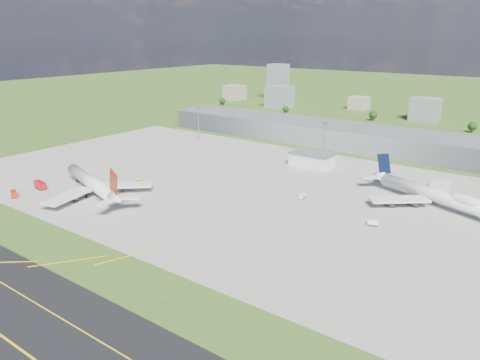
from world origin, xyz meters
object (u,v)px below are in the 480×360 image
Objects in this scene: airliner_red_twin at (93,184)px; airliner_blue_quad at (436,195)px; fire_truck at (40,185)px; van_white_far at (373,223)px; van_white_near at (302,196)px; crash_tender at (14,194)px; tug_yellow at (139,180)px.

airliner_blue_quad is (149.71, 89.40, 0.05)m from airliner_red_twin.
fire_truck reaches higher than van_white_far.
airliner_red_twin reaches higher than van_white_near.
crash_tender is 1.81× the size of tug_yellow.
crash_tender is at bearing -126.08° from airliner_blue_quad.
airliner_red_twin is 7.74× the size of fire_truck.
fire_truck is at bearing 37.88° from airliner_red_twin.
airliner_red_twin is 10.69× the size of crash_tender.
fire_truck is 142.59m from van_white_near.
fire_truck is at bearing -130.01° from airliner_blue_quad.
van_white_far is at bearing 48.73° from crash_tender.
fire_truck is 1.83× the size of van_white_far.
airliner_red_twin is 14.14× the size of van_white_far.
fire_truck is 176.37m from van_white_far.
tug_yellow is at bearing 168.67° from van_white_far.
van_white_far is at bearing -111.91° from van_white_near.
van_white_near is at bearing -129.77° from airliner_red_twin.
airliner_red_twin is at bearing -128.38° from airliner_blue_quad.
airliner_red_twin is 40.77m from crash_tender.
crash_tender is 149.77m from van_white_near.
van_white_far is (42.80, -12.31, -0.02)m from van_white_near.
fire_truck reaches higher than tug_yellow.
airliner_blue_quad reaches higher than tug_yellow.
tug_yellow is at bearing 85.81° from crash_tender.
crash_tender is 180.73m from van_white_far.
airliner_blue_quad is at bearing 57.29° from crash_tender.
airliner_red_twin is 30.34m from tug_yellow.
tug_yellow is at bearing -137.37° from airliner_blue_quad.
airliner_blue_quad is at bearing 51.45° from van_white_far.
airliner_blue_quad is at bearing -68.75° from van_white_near.
van_white_far is (164.35, 75.19, -0.41)m from crash_tender.
crash_tender is at bearing -73.91° from fire_truck.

